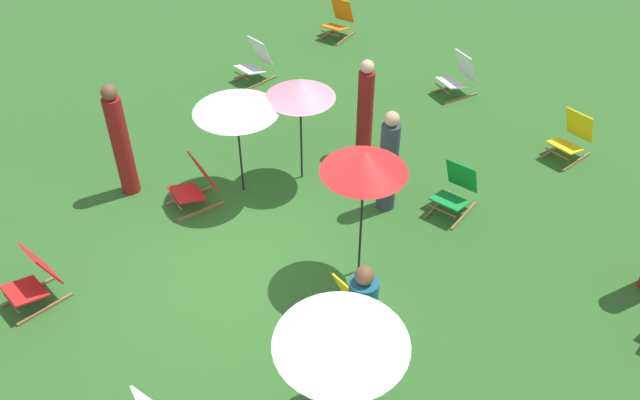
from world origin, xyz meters
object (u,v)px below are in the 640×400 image
object	(u,v)px
umbrella_0	(364,162)
umbrella_3	(300,88)
deckchair_11	(456,190)
umbrella_2	(235,104)
umbrella_1	(341,337)
deckchair_0	(196,184)
deckchair_2	(459,76)
deckchair_3	(256,62)
person_2	(388,163)
person_4	(361,333)
person_3	(365,108)
deckchair_7	(572,137)
person_0	(121,142)
deckchair_9	(339,20)
deckchair_4	(342,312)
deckchair_8	(34,279)

from	to	relation	value
umbrella_0	umbrella_3	size ratio (longest dim) A/B	1.13
deckchair_11	umbrella_2	xyz separation A→B (m)	(-2.52, -2.07, 1.21)
umbrella_1	umbrella_2	bearing A→B (deg)	155.70
deckchair_0	deckchair_2	size ratio (longest dim) A/B	0.98
umbrella_2	deckchair_11	bearing A→B (deg)	39.40
deckchair_11	umbrella_2	bearing A→B (deg)	-150.80
deckchair_2	deckchair_3	size ratio (longest dim) A/B	1.02
person_2	umbrella_1	bearing A→B (deg)	-93.73
deckchair_11	umbrella_3	xyz separation A→B (m)	(-2.15, -1.17, 1.26)
umbrella_1	person_4	size ratio (longest dim) A/B	1.01
deckchair_3	person_4	bearing A→B (deg)	-30.24
person_3	person_4	size ratio (longest dim) A/B	0.89
deckchair_7	person_4	distance (m)	5.85
person_0	person_3	xyz separation A→B (m)	(1.67, 3.50, -0.10)
deckchair_0	umbrella_3	bearing A→B (deg)	79.73
deckchair_9	deckchair_11	size ratio (longest dim) A/B	1.03
deckchair_7	umbrella_3	distance (m)	4.67
deckchair_9	umbrella_1	world-z (taller)	umbrella_1
deckchair_7	person_0	bearing A→B (deg)	-122.49
deckchair_0	person_0	bearing A→B (deg)	-139.87
deckchair_3	deckchair_4	distance (m)	6.54
umbrella_0	umbrella_1	xyz separation A→B (m)	(1.67, -1.97, -0.06)
umbrella_1	deckchair_11	bearing A→B (deg)	112.50
deckchair_8	person_3	bearing A→B (deg)	83.46
deckchair_4	person_0	size ratio (longest dim) A/B	0.44
umbrella_3	person_4	size ratio (longest dim) A/B	0.95
deckchair_2	umbrella_0	xyz separation A→B (m)	(2.11, -4.73, 1.49)
deckchair_7	person_0	distance (m)	7.22
person_2	deckchair_2	bearing A→B (deg)	71.92
umbrella_3	deckchair_3	bearing A→B (deg)	154.80
deckchair_11	umbrella_0	bearing A→B (deg)	-101.18
umbrella_1	umbrella_2	size ratio (longest dim) A/B	1.12
umbrella_3	person_3	xyz separation A→B (m)	(0.12, 1.28, -0.81)
deckchair_9	person_3	xyz separation A→B (m)	(3.43, -2.66, 0.44)
umbrella_0	umbrella_2	world-z (taller)	umbrella_0
deckchair_2	deckchair_3	world-z (taller)	same
deckchair_8	umbrella_2	size ratio (longest dim) A/B	0.49
deckchair_4	umbrella_1	distance (m)	2.08
deckchair_2	person_2	world-z (taller)	person_2
deckchair_3	deckchair_0	bearing A→B (deg)	-52.76
deckchair_4	person_4	bearing A→B (deg)	-26.16
deckchair_0	umbrella_0	xyz separation A→B (m)	(2.69, 0.81, 1.49)
deckchair_0	deckchair_4	bearing A→B (deg)	7.49
umbrella_0	person_4	distance (m)	2.04
deckchair_2	deckchair_7	xyz separation A→B (m)	(2.55, -0.23, 0.00)
deckchair_4	deckchair_7	world-z (taller)	same
deckchair_3	umbrella_1	bearing A→B (deg)	-33.27
deckchair_8	umbrella_2	xyz separation A→B (m)	(-0.05, 3.35, 1.21)
deckchair_9	umbrella_1	bearing A→B (deg)	-58.17
person_0	deckchair_8	bearing A→B (deg)	-49.16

